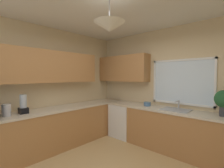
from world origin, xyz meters
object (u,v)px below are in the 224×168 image
(blender_appliance, at_px, (23,105))
(bowl, at_px, (147,104))
(dishwasher, at_px, (124,120))
(kettle, at_px, (6,110))
(sink_assembly, at_px, (176,109))
(potted_plant, at_px, (224,100))

(blender_appliance, bearing_deg, bowl, 59.52)
(dishwasher, xyz_separation_m, kettle, (-0.64, -2.51, 0.58))
(kettle, xyz_separation_m, bowl, (1.31, 2.54, -0.06))
(bowl, xyz_separation_m, blender_appliance, (-1.33, -2.26, 0.12))
(sink_assembly, distance_m, blender_appliance, 3.03)
(dishwasher, height_order, potted_plant, potted_plant)
(potted_plant, xyz_separation_m, bowl, (-1.49, -0.05, -0.24))
(kettle, bearing_deg, blender_appliance, 94.08)
(dishwasher, xyz_separation_m, blender_appliance, (-0.66, -2.23, 0.63))
(kettle, height_order, blender_appliance, blender_appliance)
(kettle, height_order, sink_assembly, kettle)
(dishwasher, bearing_deg, kettle, -104.28)
(bowl, height_order, blender_appliance, blender_appliance)
(sink_assembly, height_order, bowl, sink_assembly)
(sink_assembly, relative_size, potted_plant, 1.19)
(kettle, bearing_deg, sink_assembly, 52.11)
(kettle, xyz_separation_m, sink_assembly, (1.99, 2.55, -0.10))
(kettle, relative_size, blender_appliance, 0.60)
(kettle, xyz_separation_m, potted_plant, (2.80, 2.59, 0.18))
(potted_plant, bearing_deg, bowl, -178.08)
(sink_assembly, height_order, potted_plant, potted_plant)
(bowl, bearing_deg, sink_assembly, 0.60)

